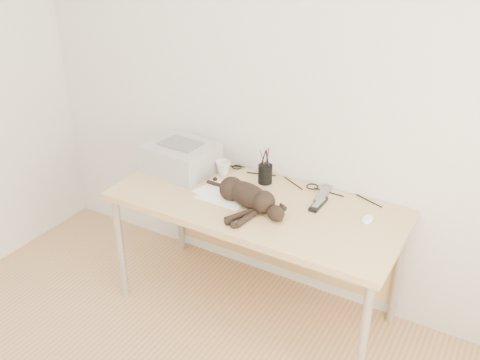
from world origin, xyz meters
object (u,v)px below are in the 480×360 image
Objects in this scene: cat at (246,196)px; desk at (263,216)px; mug at (223,168)px; mouse at (368,217)px; pen_cup at (265,174)px; printer at (182,157)px.

desk is at bearing 93.78° from cat.
mug reaches higher than desk.
mug is at bearing 154.84° from cat.
desk is at bearing -179.08° from mouse.
pen_cup is at bearing 111.75° from cat.
pen_cup is (-0.06, 0.14, 0.19)m from desk.
mug is 0.88× the size of mouse.
cat reaches higher than desk.
mug is 0.92m from mouse.
desk is 2.76× the size of cat.
desk is 0.24m from cat.
printer is 3.99× the size of mouse.
cat is 2.75× the size of pen_cup.
cat is 6.42× the size of mug.
mouse is (0.61, 0.19, -0.04)m from cat.
mouse is (0.65, -0.10, -0.04)m from pen_cup.
mouse is at bearing 4.27° from desk.
printer is 1.93× the size of pen_cup.
printer is 1.16m from mouse.
mouse is (1.15, 0.02, -0.07)m from printer.
mug is at bearing 172.40° from mouse.
pen_cup is (0.27, 0.03, 0.02)m from mug.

